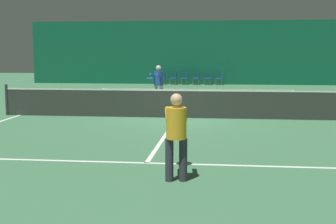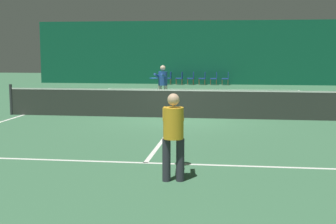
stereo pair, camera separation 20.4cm
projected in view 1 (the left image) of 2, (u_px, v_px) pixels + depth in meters
name	position (u px, v px, depth m)	size (l,w,h in m)	color
ground_plane	(177.00, 118.00, 15.64)	(60.00, 60.00, 0.00)	#3D704C
backdrop_curtain	(200.00, 53.00, 31.08)	(23.00, 0.12, 4.21)	#0F5138
court_line_baseline_far	(196.00, 89.00, 27.36)	(11.00, 0.10, 0.00)	white
court_line_service_far	(190.00, 99.00, 21.94)	(8.25, 0.10, 0.00)	white
court_line_service_near	(147.00, 163.00, 9.33)	(8.25, 0.10, 0.00)	white
court_line_sideline_left	(20.00, 115.00, 16.26)	(0.10, 23.80, 0.00)	white
court_line_centre	(177.00, 118.00, 15.64)	(0.10, 12.80, 0.00)	white
tennis_net	(177.00, 103.00, 15.57)	(12.00, 0.10, 1.07)	#2D332D
player_near	(176.00, 130.00, 7.98)	(0.52, 1.32, 1.51)	#2D2D38
player_far	(158.00, 82.00, 19.39)	(0.65, 1.38, 1.63)	beige
courtside_chair_0	(163.00, 77.00, 31.02)	(0.44, 0.44, 0.84)	brown
courtside_chair_1	(174.00, 77.00, 30.93)	(0.44, 0.44, 0.84)	brown
courtside_chair_2	(186.00, 77.00, 30.85)	(0.44, 0.44, 0.84)	brown
courtside_chair_3	(197.00, 77.00, 30.76)	(0.44, 0.44, 0.84)	brown
courtside_chair_4	(209.00, 78.00, 30.68)	(0.44, 0.44, 0.84)	brown
courtside_chair_5	(220.00, 78.00, 30.59)	(0.44, 0.44, 0.84)	brown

